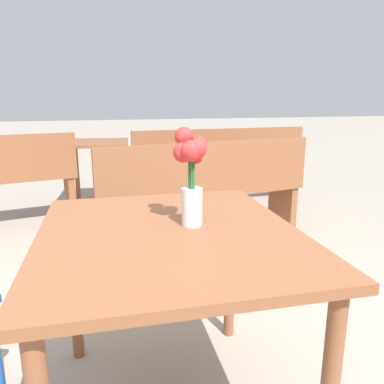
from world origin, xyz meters
TOP-DOWN VIEW (x-y plane):
  - table_front at (0.00, 0.00)m, footprint 0.88×0.99m
  - flower_vase at (0.08, 0.03)m, footprint 0.12×0.13m
  - bench_near at (0.60, 1.50)m, footprint 1.74×0.63m
  - bench_middle at (1.09, 2.60)m, footprint 1.90×0.44m
  - table_back at (-0.17, 2.95)m, footprint 0.73×0.76m

SIDE VIEW (x-z plane):
  - bench_near at x=0.60m, z-range 0.04..0.89m
  - bench_middle at x=1.09m, z-range 0.05..0.90m
  - table_back at x=-0.17m, z-range 0.22..0.93m
  - table_front at x=0.00m, z-range 0.27..1.00m
  - flower_vase at x=0.08m, z-range 0.74..1.08m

